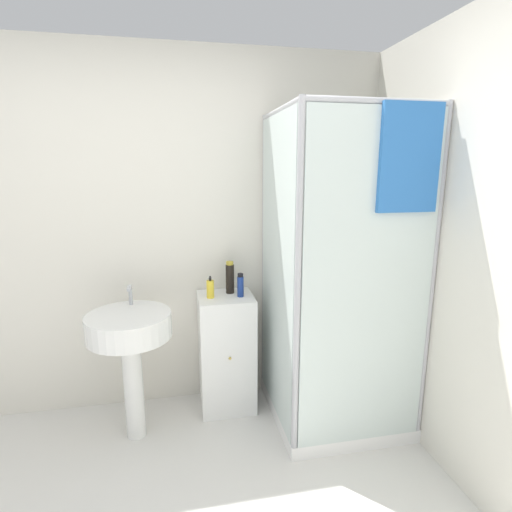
# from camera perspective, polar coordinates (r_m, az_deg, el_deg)

# --- Properties ---
(wall_back) EXTENTS (6.40, 0.06, 2.50)m
(wall_back) POSITION_cam_1_polar(r_m,az_deg,el_deg) (2.88, -15.48, 2.88)
(wall_back) COLOR silver
(wall_back) RESTS_ON ground_plane
(shower_enclosure) EXTENTS (0.85, 0.88, 2.06)m
(shower_enclosure) POSITION_cam_1_polar(r_m,az_deg,el_deg) (2.75, 10.88, -11.87)
(shower_enclosure) COLOR white
(shower_enclosure) RESTS_ON ground_plane
(vanity_cabinet) EXTENTS (0.38, 0.38, 0.84)m
(vanity_cabinet) POSITION_cam_1_polar(r_m,az_deg,el_deg) (2.94, -4.24, -13.49)
(vanity_cabinet) COLOR white
(vanity_cabinet) RESTS_ON ground_plane
(sink) EXTENTS (0.52, 0.52, 0.97)m
(sink) POSITION_cam_1_polar(r_m,az_deg,el_deg) (2.63, -17.56, -11.17)
(sink) COLOR white
(sink) RESTS_ON ground_plane
(soap_dispenser) EXTENTS (0.05, 0.05, 0.15)m
(soap_dispenser) POSITION_cam_1_polar(r_m,az_deg,el_deg) (2.74, -6.55, -4.68)
(soap_dispenser) COLOR yellow
(soap_dispenser) RESTS_ON vanity_cabinet
(shampoo_bottle_tall_black) EXTENTS (0.06, 0.06, 0.23)m
(shampoo_bottle_tall_black) POSITION_cam_1_polar(r_m,az_deg,el_deg) (2.81, -3.75, -3.11)
(shampoo_bottle_tall_black) COLOR black
(shampoo_bottle_tall_black) RESTS_ON vanity_cabinet
(shampoo_bottle_blue) EXTENTS (0.04, 0.04, 0.16)m
(shampoo_bottle_blue) POSITION_cam_1_polar(r_m,az_deg,el_deg) (2.74, -2.24, -4.22)
(shampoo_bottle_blue) COLOR navy
(shampoo_bottle_blue) RESTS_ON vanity_cabinet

